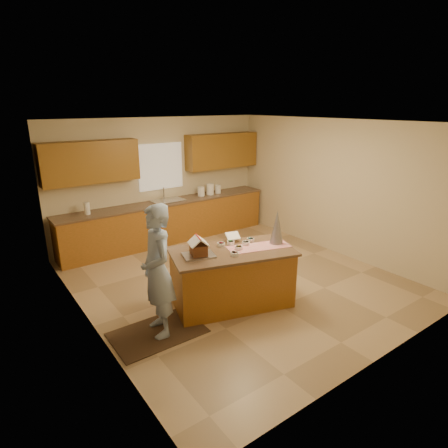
{
  "coord_description": "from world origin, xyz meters",
  "views": [
    {
      "loc": [
        -3.69,
        -4.77,
        2.97
      ],
      "look_at": [
        -0.1,
        0.2,
        1.0
      ],
      "focal_mm": 30.15,
      "sensor_mm": 36.0,
      "label": 1
    }
  ],
  "objects_px": {
    "island_base": "(232,278)",
    "gingerbread_house": "(198,248)",
    "tinsel_tree": "(277,227)",
    "boy": "(157,271)"
  },
  "relations": [
    {
      "from": "island_base",
      "to": "tinsel_tree",
      "type": "distance_m",
      "value": 1.05
    },
    {
      "from": "island_base",
      "to": "boy",
      "type": "distance_m",
      "value": 1.34
    },
    {
      "from": "tinsel_tree",
      "to": "gingerbread_house",
      "type": "relative_size",
      "value": 1.59
    },
    {
      "from": "island_base",
      "to": "tinsel_tree",
      "type": "height_order",
      "value": "tinsel_tree"
    },
    {
      "from": "island_base",
      "to": "gingerbread_house",
      "type": "distance_m",
      "value": 0.79
    },
    {
      "from": "tinsel_tree",
      "to": "boy",
      "type": "bearing_deg",
      "value": 176.53
    },
    {
      "from": "island_base",
      "to": "boy",
      "type": "height_order",
      "value": "boy"
    },
    {
      "from": "island_base",
      "to": "gingerbread_house",
      "type": "height_order",
      "value": "gingerbread_house"
    },
    {
      "from": "tinsel_tree",
      "to": "gingerbread_house",
      "type": "bearing_deg",
      "value": 167.73
    },
    {
      "from": "island_base",
      "to": "tinsel_tree",
      "type": "bearing_deg",
      "value": 3.67
    }
  ]
}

